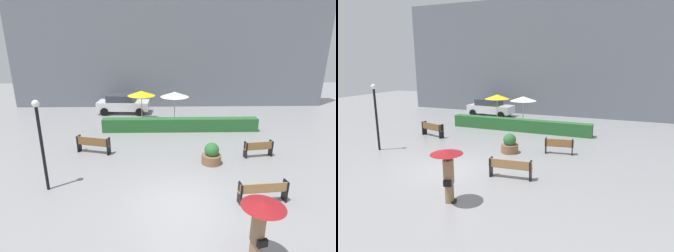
{
  "view_description": "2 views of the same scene",
  "coord_description": "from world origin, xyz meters",
  "views": [
    {
      "loc": [
        -0.73,
        -8.65,
        5.79
      ],
      "look_at": [
        -0.42,
        4.79,
        1.5
      ],
      "focal_mm": 28.57,
      "sensor_mm": 36.0,
      "label": 1
    },
    {
      "loc": [
        7.09,
        -10.87,
        4.85
      ],
      "look_at": [
        1.1,
        4.27,
        1.27
      ],
      "focal_mm": 30.71,
      "sensor_mm": 36.0,
      "label": 2
    }
  ],
  "objects": [
    {
      "name": "ground_plane",
      "position": [
        0.0,
        0.0,
        0.0
      ],
      "size": [
        60.0,
        60.0,
        0.0
      ],
      "primitive_type": "plane",
      "color": "gray"
    },
    {
      "name": "bench_near_right",
      "position": [
        3.0,
        -0.04,
        0.51
      ],
      "size": [
        1.9,
        0.5,
        0.84
      ],
      "color": "#9E7242",
      "rests_on": "ground"
    },
    {
      "name": "building_facade",
      "position": [
        0.0,
        16.0,
        5.32
      ],
      "size": [
        28.0,
        1.2,
        10.64
      ],
      "primitive_type": "cube",
      "color": "slate",
      "rests_on": "ground"
    },
    {
      "name": "pedestrian_with_umbrella",
      "position": [
        1.78,
        -2.9,
        1.37
      ],
      "size": [
        1.13,
        1.13,
        1.99
      ],
      "color": "#8C6B4C",
      "rests_on": "ground"
    },
    {
      "name": "hedge_strip",
      "position": [
        0.48,
        8.4,
        0.44
      ],
      "size": [
        10.33,
        0.7,
        0.88
      ],
      "primitive_type": "cube",
      "color": "#28602D",
      "rests_on": "ground"
    },
    {
      "name": "patio_umbrella_yellow",
      "position": [
        -2.24,
        10.76,
        2.13
      ],
      "size": [
        2.04,
        2.04,
        2.31
      ],
      "color": "silver",
      "rests_on": "ground"
    },
    {
      "name": "bench_far_left",
      "position": [
        -4.44,
        4.77,
        0.55
      ],
      "size": [
        1.88,
        0.83,
        0.92
      ],
      "color": "brown",
      "rests_on": "ground"
    },
    {
      "name": "patio_umbrella_white",
      "position": [
        0.17,
        10.28,
        2.13
      ],
      "size": [
        2.06,
        2.06,
        2.31
      ],
      "color": "silver",
      "rests_on": "ground"
    },
    {
      "name": "lamp_post",
      "position": [
        -5.41,
        1.09,
        2.3
      ],
      "size": [
        0.28,
        0.28,
        3.73
      ],
      "color": "black",
      "rests_on": "ground"
    },
    {
      "name": "bench_far_right",
      "position": [
        4.27,
        4.09,
        0.5
      ],
      "size": [
        1.56,
        0.54,
        0.85
      ],
      "color": "olive",
      "rests_on": "ground"
    },
    {
      "name": "parked_car",
      "position": [
        -4.0,
        13.2,
        0.82
      ],
      "size": [
        4.28,
        2.13,
        1.57
      ],
      "color": "silver",
      "rests_on": "ground"
    },
    {
      "name": "planter_pot",
      "position": [
        1.68,
        3.36,
        0.46
      ],
      "size": [
        0.95,
        0.95,
        1.08
      ],
      "color": "brown",
      "rests_on": "ground"
    }
  ]
}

